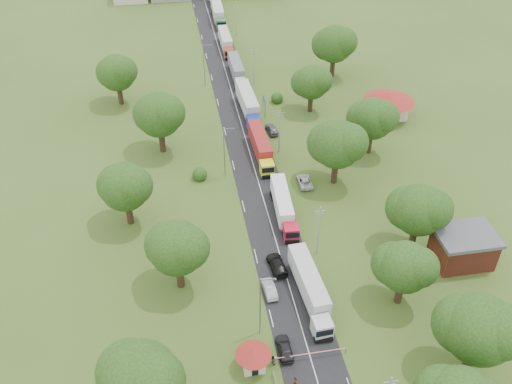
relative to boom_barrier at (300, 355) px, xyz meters
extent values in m
plane|color=#374E1A|center=(1.36, 25.00, -0.89)|extent=(260.00, 260.00, 0.00)
cube|color=black|center=(1.36, 45.00, -0.89)|extent=(8.00, 200.00, 0.04)
cylinder|color=slate|center=(-3.14, 0.00, -0.34)|extent=(0.20, 0.20, 1.10)
cube|color=slate|center=(-3.14, 0.00, 0.16)|extent=(0.35, 0.35, 0.25)
cylinder|color=red|center=(1.36, 0.00, 0.11)|extent=(9.00, 0.12, 0.12)
cylinder|color=slate|center=(5.86, 0.00, -0.39)|extent=(0.10, 0.10, 1.00)
cube|color=beige|center=(-5.84, 0.00, 0.31)|extent=(2.60, 2.60, 2.40)
cone|color=maroon|center=(-5.84, 0.00, 2.01)|extent=(4.40, 4.40, 1.10)
cube|color=black|center=(-4.53, 0.00, 0.51)|extent=(0.02, 1.20, 0.90)
cube|color=black|center=(-5.84, -1.31, 0.11)|extent=(0.80, 0.02, 1.90)
cylinder|color=slate|center=(6.56, 58.80, 1.11)|extent=(0.12, 0.12, 4.00)
cylinder|color=slate|center=(6.56, 61.20, 1.11)|extent=(0.12, 0.12, 4.00)
cube|color=navy|center=(6.56, 60.00, 2.71)|extent=(0.06, 3.00, 1.00)
cube|color=silver|center=(6.56, 60.00, 2.71)|extent=(0.07, 3.10, 0.06)
cube|color=gray|center=(6.86, -10.00, 7.41)|extent=(1.60, 0.10, 0.10)
cube|color=gray|center=(6.86, -10.00, 6.91)|extent=(1.20, 0.10, 0.10)
cylinder|color=gray|center=(6.86, 18.00, 3.61)|extent=(0.24, 0.24, 9.00)
cube|color=gray|center=(6.86, 18.00, 7.41)|extent=(1.60, 0.10, 0.10)
cube|color=gray|center=(6.86, 18.00, 6.91)|extent=(1.20, 0.10, 0.10)
cylinder|color=gray|center=(6.86, 46.00, 3.61)|extent=(0.24, 0.24, 9.00)
cube|color=gray|center=(6.86, 46.00, 7.41)|extent=(1.60, 0.10, 0.10)
cube|color=gray|center=(6.86, 46.00, 6.91)|extent=(1.20, 0.10, 0.10)
cylinder|color=gray|center=(6.86, 74.00, 3.61)|extent=(0.24, 0.24, 9.00)
cube|color=gray|center=(6.86, 74.00, 7.41)|extent=(1.60, 0.10, 0.10)
cube|color=gray|center=(6.86, 74.00, 6.91)|extent=(1.20, 0.10, 0.10)
cylinder|color=gray|center=(6.86, 102.00, 3.61)|extent=(0.24, 0.24, 9.00)
cube|color=gray|center=(6.86, 102.00, 7.41)|extent=(1.60, 0.10, 0.10)
cube|color=gray|center=(6.86, 102.00, 6.91)|extent=(1.20, 0.10, 0.10)
cylinder|color=slate|center=(-4.14, 5.00, 4.11)|extent=(0.16, 0.16, 10.00)
cube|color=slate|center=(-3.24, 5.00, 8.81)|extent=(1.80, 0.10, 0.10)
cube|color=slate|center=(-2.44, 5.00, 8.66)|extent=(0.50, 0.22, 0.15)
cylinder|color=slate|center=(-4.14, 40.00, 4.11)|extent=(0.16, 0.16, 10.00)
cube|color=slate|center=(-3.24, 40.00, 8.81)|extent=(1.80, 0.10, 0.10)
cube|color=slate|center=(-2.44, 40.00, 8.66)|extent=(0.50, 0.22, 0.15)
cylinder|color=slate|center=(-4.14, 75.00, 4.11)|extent=(0.16, 0.16, 10.00)
cube|color=slate|center=(-3.24, 75.00, 8.81)|extent=(1.80, 0.10, 0.10)
cube|color=slate|center=(-2.44, 75.00, 8.66)|extent=(0.50, 0.22, 0.15)
cylinder|color=#382616|center=(19.36, -5.00, 1.38)|extent=(1.12, 1.12, 4.55)
sphere|color=#18320D|center=(19.36, -5.00, 6.96)|extent=(8.40, 8.40, 8.40)
sphere|color=#18320D|center=(20.86, -6.20, 7.86)|extent=(6.60, 6.60, 6.60)
sphere|color=#18320D|center=(18.16, -3.50, 6.36)|extent=(7.20, 7.20, 7.20)
cylinder|color=#382616|center=(15.36, 7.00, 1.03)|extent=(1.04, 1.04, 3.85)
sphere|color=#18320D|center=(15.36, 7.00, 5.71)|extent=(7.00, 7.00, 7.00)
sphere|color=#18320D|center=(16.61, 6.00, 6.46)|extent=(5.50, 5.50, 5.50)
sphere|color=#18320D|center=(14.36, 8.25, 5.21)|extent=(6.00, 6.00, 6.00)
cylinder|color=#382616|center=(21.36, 17.00, 1.21)|extent=(1.08, 1.08, 4.20)
sphere|color=#18320D|center=(21.36, 17.00, 6.33)|extent=(7.70, 7.70, 7.70)
sphere|color=#18320D|center=(22.73, 15.90, 7.16)|extent=(6.05, 6.05, 6.05)
sphere|color=#18320D|center=(20.26, 18.38, 5.78)|extent=(6.60, 6.60, 6.60)
cylinder|color=#382616|center=(14.36, 35.00, 1.38)|extent=(1.12, 1.12, 4.55)
sphere|color=#18320D|center=(14.36, 35.00, 6.96)|extent=(8.40, 8.40, 8.40)
sphere|color=#18320D|center=(15.86, 33.80, 7.86)|extent=(6.60, 6.60, 6.60)
sphere|color=#18320D|center=(13.16, 36.50, 6.36)|extent=(7.20, 7.20, 7.20)
cylinder|color=#382616|center=(23.36, 43.00, 1.21)|extent=(1.08, 1.08, 4.20)
sphere|color=#18320D|center=(23.36, 43.00, 6.33)|extent=(7.70, 7.70, 7.70)
sphere|color=#18320D|center=(24.73, 41.90, 7.16)|extent=(6.05, 6.05, 6.05)
sphere|color=#18320D|center=(22.26, 44.38, 5.78)|extent=(6.60, 6.60, 6.60)
cylinder|color=#382616|center=(16.36, 60.00, 1.03)|extent=(1.04, 1.04, 3.85)
sphere|color=#18320D|center=(16.36, 60.00, 5.71)|extent=(7.00, 7.00, 7.00)
sphere|color=#18320D|center=(17.61, 59.00, 6.46)|extent=(5.50, 5.50, 5.50)
sphere|color=#18320D|center=(15.36, 61.25, 5.21)|extent=(6.00, 6.00, 6.00)
cylinder|color=#382616|center=(25.36, 75.00, 1.38)|extent=(1.12, 1.12, 4.55)
sphere|color=#18320D|center=(25.36, 75.00, 6.96)|extent=(8.40, 8.40, 8.40)
sphere|color=#18320D|center=(26.86, 73.80, 7.86)|extent=(6.60, 6.60, 6.60)
sphere|color=#18320D|center=(24.16, 76.50, 6.36)|extent=(7.20, 7.20, 7.20)
sphere|color=#18320D|center=(-18.64, -5.00, 6.96)|extent=(8.40, 8.40, 8.40)
sphere|color=#18320D|center=(-17.14, -6.20, 7.86)|extent=(6.60, 6.60, 6.60)
sphere|color=#18320D|center=(-19.84, -3.50, 6.36)|extent=(7.20, 7.20, 7.20)
cylinder|color=#382616|center=(-13.64, 15.00, 1.21)|extent=(1.08, 1.08, 4.20)
sphere|color=#18320D|center=(-13.64, 15.00, 6.33)|extent=(7.70, 7.70, 7.70)
sphere|color=#18320D|center=(-12.27, 13.90, 7.16)|extent=(6.05, 6.05, 6.05)
sphere|color=#18320D|center=(-14.74, 16.38, 5.78)|extent=(6.60, 6.60, 6.60)
cylinder|color=#382616|center=(-20.64, 30.00, 1.21)|extent=(1.08, 1.08, 4.20)
sphere|color=#18320D|center=(-20.64, 30.00, 6.33)|extent=(7.70, 7.70, 7.70)
sphere|color=#18320D|center=(-19.27, 28.90, 7.16)|extent=(6.05, 6.05, 6.05)
sphere|color=#18320D|center=(-21.74, 31.38, 5.78)|extent=(6.60, 6.60, 6.60)
cylinder|color=#382616|center=(-14.64, 50.00, 1.38)|extent=(1.12, 1.12, 4.55)
sphere|color=#18320D|center=(-14.64, 50.00, 6.96)|extent=(8.40, 8.40, 8.40)
sphere|color=#18320D|center=(-13.14, 48.80, 7.86)|extent=(6.60, 6.60, 6.60)
sphere|color=#18320D|center=(-15.84, 51.50, 6.36)|extent=(7.20, 7.20, 7.20)
cylinder|color=#382616|center=(-22.64, 70.00, 1.21)|extent=(1.08, 1.08, 4.20)
sphere|color=#18320D|center=(-22.64, 70.00, 6.33)|extent=(7.70, 7.70, 7.70)
sphere|color=#18320D|center=(-21.27, 68.90, 7.16)|extent=(6.05, 6.05, 6.05)
sphere|color=#18320D|center=(-23.74, 71.38, 5.78)|extent=(6.60, 6.60, 6.60)
cube|color=maroon|center=(27.36, 13.00, 1.41)|extent=(8.00, 6.00, 4.60)
cube|color=#47494F|center=(27.36, 13.00, 4.01)|extent=(8.60, 6.60, 0.60)
cube|color=beige|center=(31.36, 55.00, 1.11)|extent=(7.00, 5.00, 4.00)
cone|color=maroon|center=(31.36, 55.00, 4.01)|extent=(10.08, 10.08, 1.80)
cube|color=#BBBBBB|center=(3.58, 3.18, 0.66)|extent=(2.55, 2.55, 2.51)
cube|color=black|center=(3.58, 1.97, 1.02)|extent=(2.30, 0.16, 1.10)
cube|color=slate|center=(3.58, 2.03, -0.34)|extent=(2.22, 0.39, 0.35)
cube|color=slate|center=(3.58, 10.21, -0.14)|extent=(3.03, 11.66, 0.30)
cube|color=#BCBBC1|center=(3.58, 10.51, 1.67)|extent=(3.25, 11.98, 3.01)
cylinder|color=black|center=(3.58, 2.28, -0.39)|extent=(2.36, 1.00, 1.00)
cylinder|color=black|center=(3.58, 4.09, -0.39)|extent=(2.36, 1.00, 1.00)
cylinder|color=black|center=(3.58, 13.72, -0.39)|extent=(2.36, 1.00, 1.00)
cylinder|color=black|center=(3.58, 15.23, -0.39)|extent=(2.36, 1.00, 1.00)
cube|color=#B5142A|center=(3.69, 21.78, 0.55)|extent=(2.36, 2.36, 2.32)
cube|color=black|center=(3.69, 20.66, 0.88)|extent=(2.14, 0.15, 1.02)
cube|color=slate|center=(3.69, 20.71, -0.38)|extent=(2.06, 0.37, 0.33)
cube|color=slate|center=(3.69, 28.29, -0.19)|extent=(2.78, 10.80, 0.28)
cube|color=silver|center=(3.69, 28.57, 1.48)|extent=(2.99, 11.09, 2.79)
cylinder|color=black|center=(3.69, 20.95, -0.43)|extent=(2.19, 0.93, 0.93)
cylinder|color=black|center=(3.69, 22.62, -0.43)|extent=(2.19, 0.93, 0.93)
cylinder|color=black|center=(3.69, 31.55, -0.43)|extent=(2.19, 0.93, 0.93)
cylinder|color=black|center=(3.69, 32.94, -0.43)|extent=(2.19, 0.93, 0.93)
cube|color=yellow|center=(3.21, 39.03, 0.62)|extent=(2.40, 2.40, 2.44)
cube|color=black|center=(3.21, 37.84, 0.97)|extent=(2.25, 0.07, 1.08)
cube|color=slate|center=(3.21, 37.90, -0.35)|extent=(2.16, 0.30, 0.34)
cube|color=slate|center=(3.21, 45.87, -0.16)|extent=(2.51, 11.29, 0.29)
cube|color=maroon|center=(3.21, 46.16, 1.60)|extent=(2.71, 11.59, 2.93)
cylinder|color=black|center=(3.21, 38.15, -0.40)|extent=(2.30, 0.98, 0.98)
cylinder|color=black|center=(3.21, 39.91, -0.40)|extent=(2.30, 0.98, 0.98)
cylinder|color=black|center=(3.21, 49.29, -0.40)|extent=(2.30, 0.98, 0.98)
cylinder|color=black|center=(3.21, 50.76, -0.40)|extent=(2.30, 0.98, 0.98)
cube|color=navy|center=(3.43, 54.45, 0.76)|extent=(2.64, 2.64, 2.67)
cube|color=black|center=(3.43, 53.16, 1.13)|extent=(2.45, 0.10, 1.17)
cube|color=slate|center=(3.43, 53.23, -0.31)|extent=(2.35, 0.33, 0.37)
cube|color=slate|center=(3.43, 61.91, -0.09)|extent=(2.87, 12.34, 0.32)
cube|color=#B7B7BC|center=(3.43, 62.23, 1.83)|extent=(3.09, 12.66, 3.20)
cylinder|color=black|center=(3.43, 53.49, -0.36)|extent=(2.51, 1.07, 1.07)
cylinder|color=black|center=(3.43, 55.41, -0.36)|extent=(2.51, 1.07, 1.07)
cylinder|color=black|center=(3.43, 65.64, -0.36)|extent=(2.51, 1.07, 1.07)
cylinder|color=black|center=(3.43, 67.24, -0.36)|extent=(2.51, 1.07, 1.07)
cube|color=#B8B8B8|center=(3.44, 71.85, 0.58)|extent=(2.28, 2.28, 2.37)
cube|color=black|center=(3.44, 70.71, 0.91)|extent=(2.18, 0.03, 1.04)
cube|color=slate|center=(3.44, 70.76, -0.37)|extent=(2.09, 0.26, 0.33)
cube|color=slate|center=(3.44, 78.49, -0.18)|extent=(2.21, 10.90, 0.28)
cube|color=slate|center=(3.44, 78.77, 1.53)|extent=(2.40, 11.19, 2.84)
cylinder|color=black|center=(3.44, 71.00, -0.42)|extent=(2.23, 0.95, 0.95)
cylinder|color=black|center=(3.44, 72.70, -0.42)|extent=(2.23, 0.95, 0.95)
cylinder|color=black|center=(3.44, 81.80, -0.42)|extent=(2.23, 0.95, 0.95)
cylinder|color=black|center=(3.44, 83.22, -0.42)|extent=(2.23, 0.95, 0.95)
cube|color=#9D3318|center=(3.11, 88.48, 0.57)|extent=(2.27, 2.27, 2.36)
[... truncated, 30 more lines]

